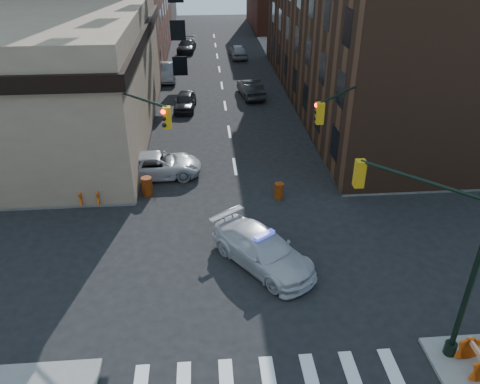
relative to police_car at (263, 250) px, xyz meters
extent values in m
plane|color=black|center=(-0.56, 0.33, -0.83)|extent=(140.00, 140.00, 0.00)
cube|color=gray|center=(-23.56, 33.08, -0.75)|extent=(34.00, 54.50, 0.15)
cube|color=gray|center=(22.44, 33.08, -0.75)|extent=(34.00, 54.50, 0.15)
cube|color=#45291B|center=(12.44, 22.83, 6.17)|extent=(14.00, 34.00, 14.00)
cylinder|color=black|center=(6.24, -5.97, 3.32)|extent=(0.20, 0.20, 8.00)
cylinder|color=black|center=(6.24, -5.97, -0.43)|extent=(0.44, 0.44, 0.50)
cylinder|color=black|center=(4.64, -4.38, 5.82)|extent=(3.27, 3.27, 0.12)
cube|color=#BF8C0C|center=(3.05, -2.79, 5.32)|extent=(0.35, 0.35, 1.05)
sphere|color=#FF0C05|center=(3.21, -2.63, 5.67)|extent=(0.22, 0.22, 0.22)
sphere|color=black|center=(3.21, -2.63, 5.34)|extent=(0.22, 0.22, 0.22)
sphere|color=black|center=(3.21, -2.63, 5.01)|extent=(0.22, 0.22, 0.22)
cylinder|color=black|center=(-7.36, 6.63, 3.32)|extent=(0.20, 0.20, 8.00)
cylinder|color=black|center=(-7.36, 6.63, -0.43)|extent=(0.44, 0.44, 0.50)
cylinder|color=black|center=(-5.77, 5.04, 5.82)|extent=(3.27, 3.27, 0.12)
cube|color=#BF8C0C|center=(-4.18, 3.45, 5.32)|extent=(0.35, 0.35, 1.05)
sphere|color=#FF0C05|center=(-4.34, 3.29, 5.67)|extent=(0.22, 0.22, 0.22)
sphere|color=black|center=(-4.34, 3.29, 5.34)|extent=(0.22, 0.22, 0.22)
sphere|color=black|center=(-4.34, 3.29, 5.01)|extent=(0.22, 0.22, 0.22)
cylinder|color=black|center=(6.24, 6.63, 3.32)|extent=(0.20, 0.20, 8.00)
cylinder|color=black|center=(6.24, 6.63, -0.43)|extent=(0.44, 0.44, 0.50)
cylinder|color=black|center=(4.64, 5.04, 5.82)|extent=(3.27, 3.27, 0.12)
cube|color=#BF8C0C|center=(3.05, 3.45, 5.32)|extent=(0.35, 0.35, 1.05)
sphere|color=#FF0C05|center=(2.90, 3.61, 5.67)|extent=(0.22, 0.22, 0.22)
sphere|color=black|center=(2.90, 3.61, 5.34)|extent=(0.22, 0.22, 0.22)
sphere|color=black|center=(2.90, 3.61, 5.01)|extent=(0.22, 0.22, 0.22)
cylinder|color=black|center=(6.94, 26.33, 0.62)|extent=(0.24, 0.24, 2.60)
sphere|color=brown|center=(6.94, 26.33, 2.67)|extent=(3.00, 3.00, 3.00)
cylinder|color=black|center=(6.94, 34.33, 0.62)|extent=(0.24, 0.24, 2.60)
sphere|color=brown|center=(6.94, 34.33, 2.67)|extent=(3.00, 3.00, 3.00)
imported|color=silver|center=(0.00, 0.00, 0.00)|extent=(5.20, 5.99, 1.66)
imported|color=#B8B9BD|center=(-5.53, 9.44, -0.06)|extent=(5.66, 2.82, 1.54)
imported|color=black|center=(-4.05, 21.75, -0.11)|extent=(2.05, 4.37, 1.44)
imported|color=gray|center=(-6.06, 30.83, 0.00)|extent=(1.90, 5.07, 1.65)
imported|color=black|center=(-4.30, 43.02, -0.09)|extent=(2.54, 5.24, 1.47)
imported|color=black|center=(1.94, 24.65, -0.03)|extent=(2.31, 5.03, 1.60)
imported|color=gray|center=(1.94, 39.35, -0.04)|extent=(2.06, 4.70, 1.57)
imported|color=black|center=(-7.47, 9.68, 0.17)|extent=(0.65, 0.45, 1.70)
imported|color=black|center=(-9.68, 9.25, 0.12)|extent=(0.98, 0.92, 1.60)
imported|color=black|center=(-10.89, 7.90, 0.18)|extent=(1.09, 0.76, 1.72)
cylinder|color=#D75D0A|center=(1.71, 6.03, -0.35)|extent=(0.71, 0.71, 0.96)
cylinder|color=#E5410A|center=(-5.99, 7.06, -0.26)|extent=(0.73, 0.73, 1.13)
camera|label=1|loc=(-2.48, -17.37, 13.15)|focal=35.00mm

